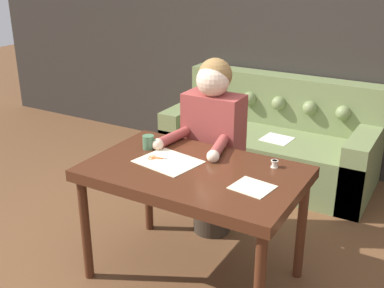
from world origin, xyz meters
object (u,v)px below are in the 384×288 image
person (213,146)px  scissors (160,159)px  mug (149,142)px  couch (271,144)px  dining_table (194,181)px  thread_spool (274,164)px

person → scissors: person is taller
mug → couch: bearing=80.4°
person → couch: bearing=89.1°
person → mug: 0.51m
dining_table → person: 0.58m
couch → person: person is taller
person → mug: person is taller
couch → dining_table: bearing=-85.1°
scissors → person: bearing=80.0°
couch → thread_spool: 1.63m
person → scissors: 0.55m
thread_spool → person: bearing=152.6°
dining_table → scissors: size_ratio=5.75×
couch → mug: couch is taller
dining_table → scissors: bearing=175.8°
person → mug: (-0.25, -0.43, 0.12)m
person → thread_spool: person is taller
scissors → thread_spool: bearing=19.7°
mug → thread_spool: 0.83m
thread_spool → couch: bearing=111.0°
mug → scissors: bearing=-35.0°
dining_table → couch: size_ratio=0.69×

